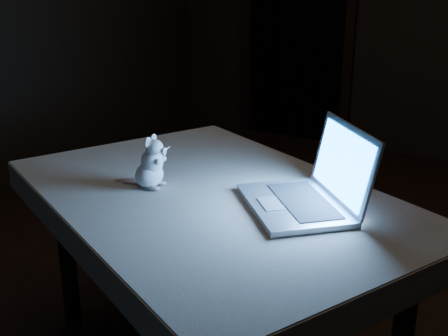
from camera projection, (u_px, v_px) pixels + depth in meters
The scene contains 6 objects.
floor at pixel (281, 295), 2.67m from camera, with size 5.00×5.00×0.00m, color black.
doorway at pixel (298, 18), 4.86m from camera, with size 1.06×0.36×2.13m, color black, non-canonical shape.
table at pixel (212, 287), 2.05m from camera, with size 1.36×0.88×0.73m, color black, non-canonical shape.
tablecloth at pixel (207, 201), 1.99m from camera, with size 1.47×0.98×0.10m, color beige, non-canonical shape.
laptop at pixel (295, 169), 1.76m from camera, with size 0.39×0.34×0.27m, color #AFB0B4, non-canonical shape.
plush_mouse at pixel (149, 162), 1.95m from camera, with size 0.14×0.14×0.19m, color silver, non-canonical shape.
Camera 1 is at (0.98, -2.11, 1.46)m, focal length 45.00 mm.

